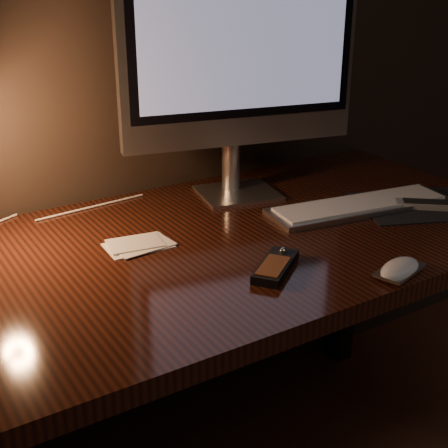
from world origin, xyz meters
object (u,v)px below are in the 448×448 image
keyboard (360,205)px  media_remote (276,266)px  mouse (399,271)px  monitor (240,48)px  tv_remote (432,205)px  desk (187,283)px

keyboard → media_remote: size_ratio=3.11×
mouse → monitor: bearing=75.1°
mouse → tv_remote: bearing=16.0°
monitor → tv_remote: (0.35, -0.33, -0.36)m
mouse → keyboard: bearing=42.4°
monitor → mouse: size_ratio=5.75×
keyboard → media_remote: (-0.38, -0.16, 0.00)m
desk → media_remote: 0.30m
monitor → mouse: 0.65m
monitor → tv_remote: size_ratio=3.83×
desk → media_remote: size_ratio=10.58×
desk → mouse: mouse is taller
desk → mouse: (0.24, -0.41, 0.14)m
media_remote → tv_remote: (0.53, 0.07, -0.00)m
monitor → tv_remote: 0.60m
media_remote → tv_remote: size_ratio=0.93×
monitor → mouse: bearing=-76.8°
mouse → media_remote: media_remote is taller
desk → tv_remote: (0.58, -0.20, 0.14)m
media_remote → tv_remote: bearing=-29.5°
tv_remote → monitor: bearing=175.6°
monitor → mouse: (0.01, -0.54, -0.36)m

